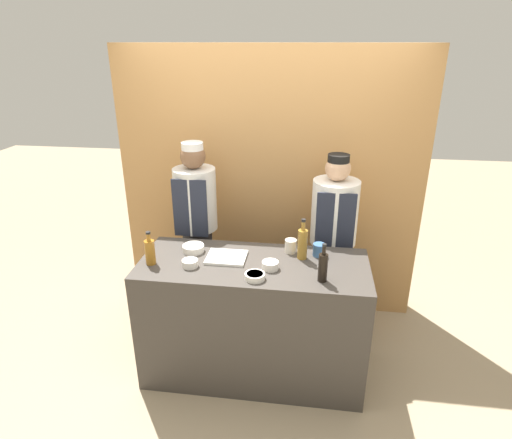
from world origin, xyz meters
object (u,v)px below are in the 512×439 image
Objects in this scene: sauce_bowl_green at (270,265)px; cup_blue at (319,250)px; sauce_bowl_purple at (255,276)px; bottle_soy at (323,267)px; bottle_vinegar at (303,243)px; bottle_amber at (150,251)px; sauce_bowl_brown at (193,248)px; chef_left at (197,230)px; cutting_board at (226,257)px; cup_cream at (291,246)px; chef_right at (332,242)px; sauce_bowl_white at (190,263)px.

sauce_bowl_green is 0.41m from cup_blue.
sauce_bowl_purple is 0.50× the size of bottle_soy.
sauce_bowl_green is at bearing -138.74° from bottle_vinegar.
sauce_bowl_brown is at bearing 42.41° from bottle_amber.
sauce_bowl_green is 0.98m from chef_left.
cutting_board is 0.49m from cup_cream.
sauce_bowl_green is 0.07× the size of chef_right.
cup_blue is (0.89, 0.29, 0.02)m from sauce_bowl_white.
sauce_bowl_green is 0.41× the size of cutting_board.
bottle_soy is 0.82m from chef_right.
cutting_board is 1.15× the size of bottle_amber.
sauce_bowl_purple is 0.48m from sauce_bowl_white.
chef_right is at bearing 83.04° from bottle_soy.
sauce_bowl_white is 0.92m from bottle_soy.
bottle_vinegar reaches higher than cutting_board.
sauce_bowl_green is at bearing 4.44° from sauce_bowl_white.
bottle_amber is at bearing 179.25° from sauce_bowl_white.
cutting_board is at bearing 162.22° from bottle_soy.
chef_right is (1.30, 0.71, -0.19)m from bottle_amber.
sauce_bowl_brown is 0.10× the size of chef_right.
sauce_bowl_white is at bearing -155.19° from cup_cream.
bottle_soy is at bearing -96.96° from chef_right.
sauce_bowl_green is 0.07× the size of chef_left.
bottle_vinegar is 1.08m from bottle_amber.
cutting_board is 0.97m from chef_right.
cup_blue is at bearing 36.04° from sauce_bowl_green.
sauce_bowl_brown is 1.60× the size of cup_cream.
chef_left is at bearing 126.79° from sauce_bowl_purple.
sauce_bowl_green reaches higher than sauce_bowl_purple.
sauce_bowl_purple is 0.35m from cutting_board.
sauce_bowl_brown is 0.23m from sauce_bowl_white.
chef_left is at bearing 179.99° from chef_right.
cup_cream is 0.54m from chef_right.
chef_right is (0.12, 0.43, -0.14)m from cup_blue.
cutting_board is 1.05× the size of bottle_soy.
bottle_soy reaches higher than sauce_bowl_purple.
cup_cream is 0.93m from chef_left.
cup_cream is (-0.21, 0.03, 0.00)m from cup_blue.
bottle_soy is at bearing 4.90° from sauce_bowl_purple.
sauce_bowl_green is 0.82m from chef_right.
cup_blue is at bearing 43.22° from sauce_bowl_purple.
sauce_bowl_purple is 0.18m from sauce_bowl_green.
bottle_amber reaches higher than sauce_bowl_green.
sauce_bowl_brown is at bearing -179.99° from bottle_vinegar.
sauce_bowl_brown is 1.43× the size of sauce_bowl_white.
cutting_board is 0.68m from cup_blue.
cup_cream is at bearing 135.70° from bottle_vinegar.
cup_cream is at bearing 171.83° from cup_blue.
sauce_bowl_purple is at bearing -33.45° from sauce_bowl_brown.
chef_right is at bearing 74.68° from cup_blue.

